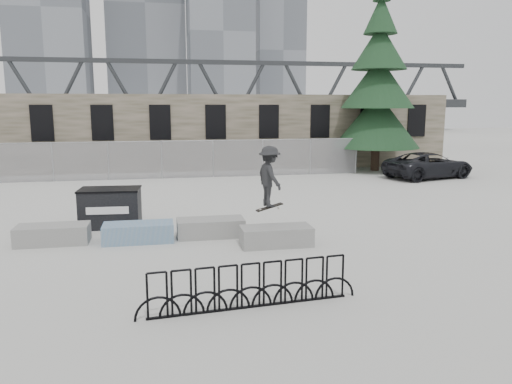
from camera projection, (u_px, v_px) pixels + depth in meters
ground at (166, 240)px, 14.66m from camera, size 120.00×120.00×0.00m
stone_wall at (160, 132)px, 29.97m from camera, size 36.00×2.58×4.50m
chainlink_fence at (162, 159)px, 26.56m from camera, size 22.06×0.06×2.02m
planter_far_left at (53, 234)px, 14.25m from camera, size 2.00×0.90×0.54m
planter_center_left at (138, 232)px, 14.47m from camera, size 2.00×0.90×0.54m
planter_center_right at (211, 227)px, 15.03m from camera, size 2.00×0.90×0.54m
planter_offset at (276, 235)px, 14.08m from camera, size 2.00×0.90×0.54m
dumpster at (110, 207)px, 16.18m from camera, size 1.99×1.30×1.26m
bike_rack at (251, 286)px, 9.73m from camera, size 4.47×0.49×0.90m
spruce_tree at (378, 91)px, 29.16m from camera, size 5.05×5.05×11.50m
skyline_towers at (151, 20)px, 101.52m from camera, size 58.00×28.00×48.00m
truss_bridge at (232, 102)px, 68.98m from camera, size 70.00×3.00×9.80m
suv at (429, 165)px, 26.83m from camera, size 5.41×3.46×1.39m
skateboarder at (270, 176)px, 14.17m from camera, size 0.90×1.24×1.87m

